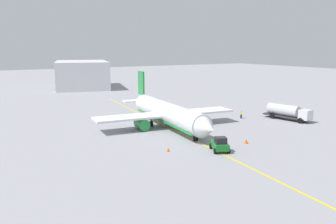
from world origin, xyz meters
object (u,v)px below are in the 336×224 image
object	(u,v)px
refueling_worker	(241,115)
safety_cone_wingtip	(168,150)
airplane	(167,113)
pushback_tug	(220,144)
fuel_tanker	(288,112)
safety_cone_nose	(246,141)

from	to	relation	value
refueling_worker	safety_cone_wingtip	bearing A→B (deg)	-63.67
airplane	pushback_tug	world-z (taller)	airplane
fuel_tanker	pushback_tug	world-z (taller)	fuel_tanker
airplane	safety_cone_nose	xyz separation A→B (m)	(16.45, 4.83, -2.34)
airplane	fuel_tanker	world-z (taller)	airplane
pushback_tug	safety_cone_nose	world-z (taller)	pushback_tug
airplane	safety_cone_nose	bearing A→B (deg)	16.37
safety_cone_nose	safety_cone_wingtip	world-z (taller)	safety_cone_nose
pushback_tug	safety_cone_wingtip	bearing A→B (deg)	-119.62
pushback_tug	refueling_worker	world-z (taller)	pushback_tug
refueling_worker	safety_cone_nose	bearing A→B (deg)	-40.27
pushback_tug	refueling_worker	xyz separation A→B (m)	(-16.60, 19.38, -0.19)
refueling_worker	safety_cone_nose	world-z (taller)	refueling_worker
safety_cone_nose	refueling_worker	bearing A→B (deg)	139.73
refueling_worker	safety_cone_nose	distance (m)	20.30
safety_cone_wingtip	fuel_tanker	bearing A→B (deg)	101.34
refueling_worker	safety_cone_wingtip	world-z (taller)	refueling_worker
pushback_tug	refueling_worker	size ratio (longest dim) A/B	2.40
airplane	pushback_tug	bearing A→B (deg)	-4.65
airplane	safety_cone_wingtip	xyz separation A→B (m)	(13.82, -8.02, -2.43)
safety_cone_nose	pushback_tug	bearing A→B (deg)	-79.88
fuel_tanker	refueling_worker	distance (m)	9.58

